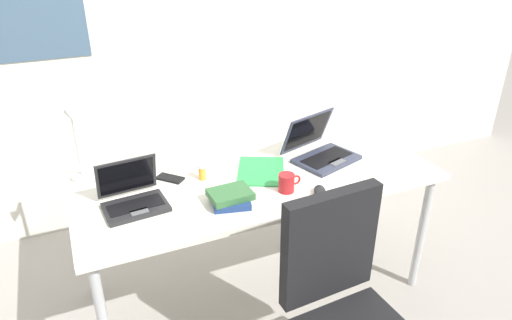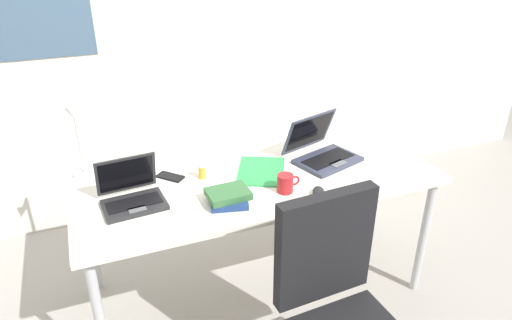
{
  "view_description": "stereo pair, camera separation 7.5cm",
  "coord_description": "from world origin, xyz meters",
  "px_view_note": "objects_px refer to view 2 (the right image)",
  "views": [
    {
      "loc": [
        -0.83,
        -1.89,
        1.86
      ],
      "look_at": [
        0.0,
        0.0,
        0.82
      ],
      "focal_mm": 32.57,
      "sensor_mm": 36.0,
      "label": 1
    },
    {
      "loc": [
        -0.76,
        -1.91,
        1.86
      ],
      "look_at": [
        0.0,
        0.0,
        0.82
      ],
      "focal_mm": 32.57,
      "sensor_mm": 36.0,
      "label": 2
    }
  ],
  "objects_px": {
    "cell_phone": "(170,177)",
    "book_stack": "(228,197)",
    "desk_lamp": "(80,142)",
    "laptop_mid_desk": "(132,195)",
    "pill_bottle": "(202,171)",
    "paper_folder_far_corner": "(261,171)",
    "coffee_mug": "(286,183)",
    "computer_mouse": "(318,192)",
    "laptop_far_corner": "(322,151)"
  },
  "relations": [
    {
      "from": "laptop_far_corner",
      "to": "computer_mouse",
      "type": "distance_m",
      "value": 0.38
    },
    {
      "from": "desk_lamp",
      "to": "cell_phone",
      "type": "relative_size",
      "value": 2.94
    },
    {
      "from": "computer_mouse",
      "to": "book_stack",
      "type": "distance_m",
      "value": 0.42
    },
    {
      "from": "cell_phone",
      "to": "book_stack",
      "type": "relative_size",
      "value": 0.7
    },
    {
      "from": "book_stack",
      "to": "paper_folder_far_corner",
      "type": "relative_size",
      "value": 0.63
    },
    {
      "from": "laptop_far_corner",
      "to": "cell_phone",
      "type": "bearing_deg",
      "value": 173.24
    },
    {
      "from": "laptop_mid_desk",
      "to": "cell_phone",
      "type": "distance_m",
      "value": 0.27
    },
    {
      "from": "pill_bottle",
      "to": "cell_phone",
      "type": "bearing_deg",
      "value": 156.86
    },
    {
      "from": "computer_mouse",
      "to": "cell_phone",
      "type": "relative_size",
      "value": 0.71
    },
    {
      "from": "cell_phone",
      "to": "pill_bottle",
      "type": "xyz_separation_m",
      "value": [
        0.15,
        -0.06,
        0.04
      ]
    },
    {
      "from": "computer_mouse",
      "to": "coffee_mug",
      "type": "relative_size",
      "value": 0.85
    },
    {
      "from": "desk_lamp",
      "to": "pill_bottle",
      "type": "height_order",
      "value": "desk_lamp"
    },
    {
      "from": "computer_mouse",
      "to": "pill_bottle",
      "type": "distance_m",
      "value": 0.58
    },
    {
      "from": "desk_lamp",
      "to": "laptop_mid_desk",
      "type": "distance_m",
      "value": 0.4
    },
    {
      "from": "desk_lamp",
      "to": "laptop_mid_desk",
      "type": "relative_size",
      "value": 1.38
    },
    {
      "from": "laptop_far_corner",
      "to": "coffee_mug",
      "type": "bearing_deg",
      "value": -143.71
    },
    {
      "from": "cell_phone",
      "to": "coffee_mug",
      "type": "distance_m",
      "value": 0.58
    },
    {
      "from": "paper_folder_far_corner",
      "to": "coffee_mug",
      "type": "xyz_separation_m",
      "value": [
        0.03,
        -0.22,
        0.04
      ]
    },
    {
      "from": "desk_lamp",
      "to": "coffee_mug",
      "type": "xyz_separation_m",
      "value": [
        0.87,
        -0.49,
        -0.15
      ]
    },
    {
      "from": "computer_mouse",
      "to": "book_stack",
      "type": "xyz_separation_m",
      "value": [
        -0.41,
        0.09,
        0.01
      ]
    },
    {
      "from": "desk_lamp",
      "to": "pill_bottle",
      "type": "xyz_separation_m",
      "value": [
        0.54,
        -0.22,
        -0.16
      ]
    },
    {
      "from": "laptop_mid_desk",
      "to": "pill_bottle",
      "type": "height_order",
      "value": "laptop_mid_desk"
    },
    {
      "from": "laptop_mid_desk",
      "to": "book_stack",
      "type": "distance_m",
      "value": 0.43
    },
    {
      "from": "coffee_mug",
      "to": "laptop_far_corner",
      "type": "bearing_deg",
      "value": 36.29
    },
    {
      "from": "desk_lamp",
      "to": "computer_mouse",
      "type": "bearing_deg",
      "value": -29.95
    },
    {
      "from": "desk_lamp",
      "to": "laptop_mid_desk",
      "type": "height_order",
      "value": "desk_lamp"
    },
    {
      "from": "cell_phone",
      "to": "laptop_mid_desk",
      "type": "bearing_deg",
      "value": 176.77
    },
    {
      "from": "paper_folder_far_corner",
      "to": "laptop_far_corner",
      "type": "bearing_deg",
      "value": 2.2
    },
    {
      "from": "pill_bottle",
      "to": "coffee_mug",
      "type": "height_order",
      "value": "coffee_mug"
    },
    {
      "from": "computer_mouse",
      "to": "coffee_mug",
      "type": "xyz_separation_m",
      "value": [
        -0.13,
        0.09,
        0.03
      ]
    },
    {
      "from": "desk_lamp",
      "to": "cell_phone",
      "type": "height_order",
      "value": "desk_lamp"
    },
    {
      "from": "computer_mouse",
      "to": "pill_bottle",
      "type": "bearing_deg",
      "value": 169.65
    },
    {
      "from": "laptop_mid_desk",
      "to": "pill_bottle",
      "type": "distance_m",
      "value": 0.37
    },
    {
      "from": "cell_phone",
      "to": "pill_bottle",
      "type": "relative_size",
      "value": 1.72
    },
    {
      "from": "desk_lamp",
      "to": "book_stack",
      "type": "xyz_separation_m",
      "value": [
        0.58,
        -0.48,
        -0.17
      ]
    },
    {
      "from": "laptop_mid_desk",
      "to": "laptop_far_corner",
      "type": "height_order",
      "value": "laptop_far_corner"
    },
    {
      "from": "laptop_far_corner",
      "to": "paper_folder_far_corner",
      "type": "relative_size",
      "value": 1.29
    },
    {
      "from": "cell_phone",
      "to": "book_stack",
      "type": "bearing_deg",
      "value": -102.23
    },
    {
      "from": "laptop_mid_desk",
      "to": "computer_mouse",
      "type": "xyz_separation_m",
      "value": [
        0.81,
        -0.25,
        -0.03
      ]
    },
    {
      "from": "desk_lamp",
      "to": "book_stack",
      "type": "relative_size",
      "value": 2.06
    },
    {
      "from": "desk_lamp",
      "to": "book_stack",
      "type": "distance_m",
      "value": 0.78
    },
    {
      "from": "desk_lamp",
      "to": "coffee_mug",
      "type": "relative_size",
      "value": 3.54
    },
    {
      "from": "pill_bottle",
      "to": "computer_mouse",
      "type": "bearing_deg",
      "value": -37.97
    },
    {
      "from": "paper_folder_far_corner",
      "to": "coffee_mug",
      "type": "distance_m",
      "value": 0.23
    },
    {
      "from": "pill_bottle",
      "to": "paper_folder_far_corner",
      "type": "xyz_separation_m",
      "value": [
        0.3,
        -0.05,
        -0.04
      ]
    },
    {
      "from": "cell_phone",
      "to": "paper_folder_far_corner",
      "type": "distance_m",
      "value": 0.46
    },
    {
      "from": "pill_bottle",
      "to": "book_stack",
      "type": "relative_size",
      "value": 0.41
    },
    {
      "from": "cell_phone",
      "to": "coffee_mug",
      "type": "relative_size",
      "value": 1.2
    },
    {
      "from": "pill_bottle",
      "to": "coffee_mug",
      "type": "relative_size",
      "value": 0.7
    },
    {
      "from": "paper_folder_far_corner",
      "to": "cell_phone",
      "type": "bearing_deg",
      "value": 166.28
    }
  ]
}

